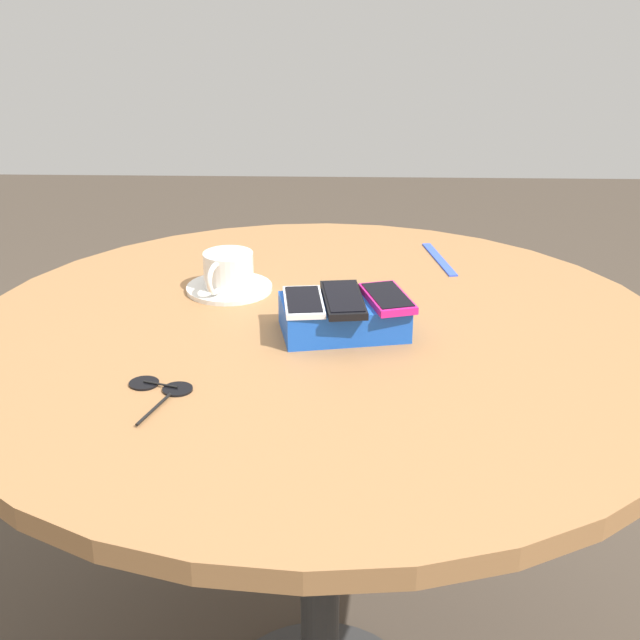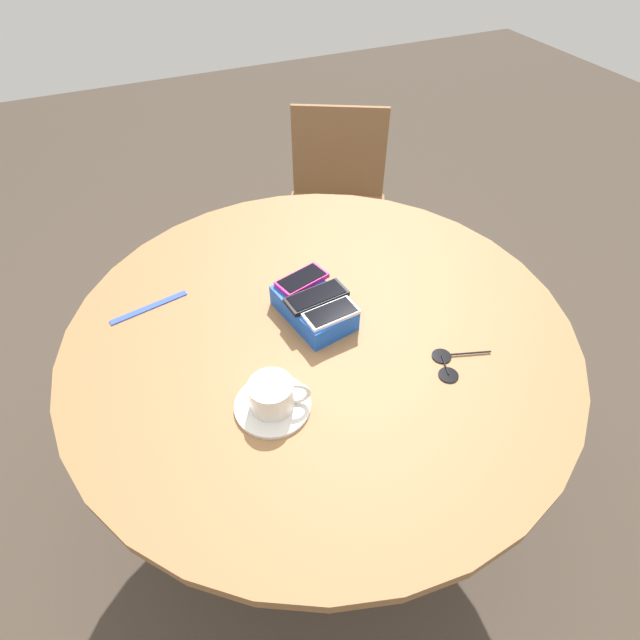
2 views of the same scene
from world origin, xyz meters
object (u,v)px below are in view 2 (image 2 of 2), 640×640
(phone_white, at_px, (331,313))
(chair_near_window, at_px, (336,211))
(round_table, at_px, (320,353))
(phone_magenta, at_px, (300,280))
(lanyard_strap, at_px, (149,307))
(coffee_cup, at_px, (273,394))
(phone_black, at_px, (317,297))
(sunglasses, at_px, (448,364))
(phone_box, at_px, (315,307))
(saucer, at_px, (273,405))

(phone_white, distance_m, chair_near_window, 1.09)
(round_table, relative_size, phone_magenta, 8.78)
(phone_magenta, relative_size, lanyard_strap, 0.71)
(phone_magenta, bearing_deg, phone_white, 8.65)
(coffee_cup, bearing_deg, lanyard_strap, -155.77)
(phone_magenta, relative_size, chair_near_window, 0.16)
(phone_magenta, xyz_separation_m, phone_black, (0.07, 0.01, -0.00))
(round_table, bearing_deg, sunglasses, 43.32)
(round_table, height_order, sunglasses, sunglasses)
(chair_near_window, bearing_deg, phone_box, -28.63)
(round_table, xyz_separation_m, sunglasses, (0.21, 0.20, 0.09))
(sunglasses, bearing_deg, coffee_cup, -97.38)
(phone_black, height_order, chair_near_window, phone_black)
(phone_magenta, height_order, phone_white, phone_magenta)
(round_table, relative_size, sunglasses, 8.17)
(phone_black, bearing_deg, round_table, -11.52)
(phone_white, height_order, sunglasses, phone_white)
(saucer, relative_size, sunglasses, 1.07)
(phone_magenta, xyz_separation_m, lanyard_strap, (-0.11, -0.34, -0.06))
(sunglasses, bearing_deg, phone_black, -142.13)
(chair_near_window, bearing_deg, round_table, -27.81)
(phone_magenta, distance_m, sunglasses, 0.38)
(phone_box, relative_size, saucer, 1.40)
(phone_black, relative_size, lanyard_strap, 0.79)
(round_table, distance_m, sunglasses, 0.30)
(saucer, distance_m, sunglasses, 0.38)
(lanyard_strap, height_order, sunglasses, sunglasses)
(phone_black, distance_m, saucer, 0.27)
(phone_box, height_order, chair_near_window, phone_box)
(phone_box, relative_size, sunglasses, 1.49)
(phone_white, bearing_deg, coffee_cup, -53.10)
(saucer, relative_size, coffee_cup, 1.29)
(round_table, distance_m, phone_box, 0.12)
(phone_white, relative_size, lanyard_strap, 0.67)
(phone_black, relative_size, saucer, 0.98)
(phone_box, xyz_separation_m, saucer, (0.20, -0.18, -0.02))
(round_table, bearing_deg, phone_white, 32.30)
(lanyard_strap, bearing_deg, phone_black, 62.50)
(phone_box, bearing_deg, phone_magenta, -173.53)
(saucer, bearing_deg, phone_magenta, 147.62)
(saucer, xyz_separation_m, sunglasses, (0.05, 0.37, -0.00))
(phone_white, bearing_deg, saucer, -53.65)
(phone_magenta, relative_size, phone_white, 1.06)
(saucer, bearing_deg, round_table, 133.33)
(phone_white, xyz_separation_m, coffee_cup, (0.14, -0.19, -0.02))
(round_table, height_order, chair_near_window, chair_near_window)
(saucer, xyz_separation_m, chair_near_window, (-1.05, 0.64, -0.34))
(phone_magenta, bearing_deg, phone_box, 6.47)
(phone_white, bearing_deg, sunglasses, 44.53)
(phone_box, distance_m, coffee_cup, 0.27)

